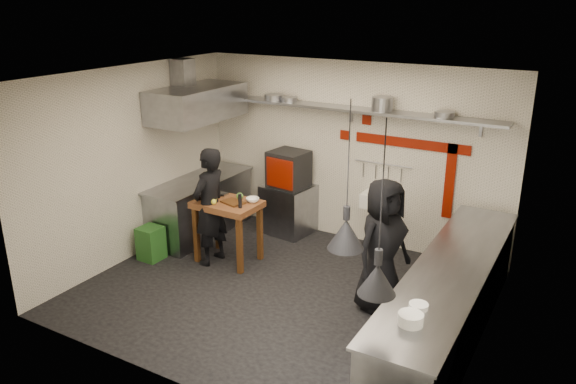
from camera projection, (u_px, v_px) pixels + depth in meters
The scene contains 47 objects.
floor at pixel (282, 292), 7.38m from camera, with size 5.00×5.00×0.00m, color black.
ceiling at pixel (281, 78), 6.46m from camera, with size 5.00×5.00×0.00m, color silver.
wall_back at pixel (350, 153), 8.64m from camera, with size 5.00×0.04×2.80m, color silver.
wall_front at pixel (167, 257), 5.20m from camera, with size 5.00×0.04×2.80m, color silver.
wall_left at pixel (132, 164), 8.10m from camera, with size 0.04×4.20×2.80m, color silver.
wall_right at pixel (491, 232), 5.75m from camera, with size 0.04×4.20×2.80m, color silver.
red_band_horiz at pixel (411, 143), 8.09m from camera, with size 1.70×0.02×0.14m, color #751204.
red_band_vert at pixel (450, 181), 7.96m from camera, with size 0.14×0.02×1.10m, color #751204.
red_tile_a at pixel (367, 120), 8.33m from camera, with size 0.14×0.02×0.14m, color #751204.
red_tile_b at pixel (345, 135), 8.58m from camera, with size 0.14×0.02×0.14m, color #751204.
back_shelf at pixel (347, 109), 8.26m from camera, with size 4.60×0.34×0.04m, color slate.
shelf_bracket_left at pixel (246, 102), 9.31m from camera, with size 0.04×0.06×0.24m, color slate.
shelf_bracket_mid at pixel (351, 114), 8.41m from camera, with size 0.04×0.06×0.24m, color slate.
shelf_bracket_right at pixel (481, 128), 7.52m from camera, with size 0.04×0.06×0.24m, color slate.
pan_far_left at pixel (274, 97), 8.83m from camera, with size 0.30×0.30×0.09m, color slate.
pan_mid_left at pixel (289, 99), 8.70m from camera, with size 0.25×0.25×0.07m, color slate.
stock_pot at pixel (382, 104), 7.97m from camera, with size 0.30×0.30×0.20m, color slate.
pan_right at pixel (444, 114), 7.57m from camera, with size 0.27×0.27×0.08m, color slate.
oven_stand at pixel (288, 209), 9.18m from camera, with size 0.74×0.67×0.80m, color slate.
combi_oven at pixel (289, 169), 8.92m from camera, with size 0.56×0.52×0.58m, color black.
oven_door at pixel (280, 174), 8.68m from camera, with size 0.50×0.03×0.46m, color #751204.
oven_glass at pixel (279, 173), 8.69m from camera, with size 0.33×0.01×0.34m, color black.
hand_sink at pixel (378, 201), 8.44m from camera, with size 0.46×0.34×0.22m, color white.
sink_tap at pixel (378, 189), 8.38m from camera, with size 0.03×0.03×0.14m, color slate.
sink_drain at pixel (375, 228), 8.55m from camera, with size 0.06×0.06×0.66m, color slate.
utensil_rail at pixel (383, 164), 8.38m from camera, with size 0.02×0.02×0.90m, color slate.
counter_right at pixel (448, 305), 6.23m from camera, with size 0.70×3.80×0.90m, color slate.
counter_right_top at pixel (452, 267), 6.07m from camera, with size 0.76×3.90×0.03m, color slate.
plate_stack at pixel (411, 319), 4.96m from camera, with size 0.22×0.22×0.11m, color white.
small_bowl_right at pixel (419, 306), 5.23m from camera, with size 0.18×0.18×0.05m, color white.
counter_left at pixel (200, 207), 9.11m from camera, with size 0.70×1.90×0.90m, color slate.
counter_left_top at pixel (199, 180), 8.95m from camera, with size 0.76×2.00×0.03m, color slate.
extractor_hood at pixel (197, 103), 8.52m from camera, with size 0.78×1.60×0.50m, color slate.
hood_duct at pixel (183, 75), 8.51m from camera, with size 0.28×0.28×0.50m, color slate.
green_bin at pixel (151, 243), 8.25m from camera, with size 0.32×0.32×0.50m, color #245C20.
prep_table at pixel (228, 231), 8.15m from camera, with size 0.92×0.64×0.92m, color brown, non-canonical shape.
cutting_board at pixel (233, 202), 7.93m from camera, with size 0.31×0.22×0.03m, color #4F2C12.
pepper_mill at pixel (240, 201), 7.73m from camera, with size 0.05×0.05×0.20m, color black.
lemon_a at pixel (214, 200), 7.95m from camera, with size 0.08×0.08×0.08m, color yellow.
lemon_b at pixel (214, 202), 7.87m from camera, with size 0.08×0.08×0.08m, color yellow.
veg_ball at pixel (240, 196), 8.06m from camera, with size 0.10×0.10×0.10m, color #519034.
steel_tray at pixel (221, 194), 8.26m from camera, with size 0.19×0.13×0.03m, color slate.
bowl at pixel (253, 200), 7.97m from camera, with size 0.19×0.19×0.06m, color white.
heat_lamp_near at pixel (348, 177), 5.38m from camera, with size 0.37×0.37×1.51m, color black, non-canonical shape.
heat_lamp_far at pixel (381, 210), 4.58m from camera, with size 0.33×0.33×1.54m, color black, non-canonical shape.
chef_left at pixel (210, 207), 7.97m from camera, with size 0.63×0.41×1.72m, color black.
chef_right at pixel (382, 246), 6.76m from camera, with size 0.82×0.54×1.69m, color black.
Camera 1 is at (3.33, -5.63, 3.68)m, focal length 35.00 mm.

